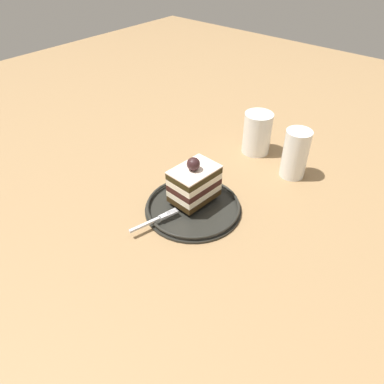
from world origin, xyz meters
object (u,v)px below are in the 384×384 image
(dessert_plate, at_px, (192,206))
(drink_glass_near, at_px, (257,135))
(cake_slice, at_px, (194,183))
(drink_glass_far, at_px, (295,155))
(fork, at_px, (156,220))

(dessert_plate, distance_m, drink_glass_near, 0.28)
(cake_slice, bearing_deg, drink_glass_far, -114.84)
(fork, bearing_deg, drink_glass_far, -109.32)
(dessert_plate, distance_m, cake_slice, 0.05)
(cake_slice, relative_size, drink_glass_near, 0.97)
(drink_glass_near, distance_m, drink_glass_far, 0.13)
(fork, relative_size, drink_glass_near, 1.01)
(cake_slice, height_order, drink_glass_near, cake_slice)
(dessert_plate, relative_size, cake_slice, 1.97)
(drink_glass_far, bearing_deg, fork, 70.68)
(drink_glass_far, bearing_deg, dessert_plate, 68.55)
(fork, xyz_separation_m, drink_glass_near, (0.01, -0.37, 0.03))
(dessert_plate, bearing_deg, fork, 77.08)
(dessert_plate, relative_size, fork, 1.90)
(cake_slice, bearing_deg, drink_glass_near, -86.42)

